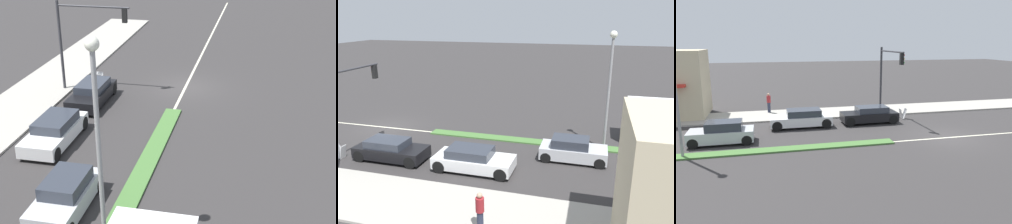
{
  "view_description": "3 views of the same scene",
  "coord_description": "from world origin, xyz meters",
  "views": [
    {
      "loc": [
        -4.78,
        28.34,
        10.81
      ],
      "look_at": [
        -0.76,
        9.24,
        2.24
      ],
      "focal_mm": 50.0,
      "sensor_mm": 36.0,
      "label": 1
    },
    {
      "loc": [
        20.56,
        15.31,
        8.33
      ],
      "look_at": [
        -0.99,
        9.33,
        1.7
      ],
      "focal_mm": 35.0,
      "sensor_mm": 36.0,
      "label": 2
    },
    {
      "loc": [
        -18.46,
        11.57,
        6.27
      ],
      "look_at": [
        1.66,
        6.7,
        1.72
      ],
      "focal_mm": 35.0,
      "sensor_mm": 36.0,
      "label": 3
    }
  ],
  "objects": [
    {
      "name": "sidewalk_right",
      "position": [
        9.0,
        18.5,
        0.06
      ],
      "size": [
        4.0,
        73.0,
        0.12
      ],
      "primitive_type": "cube",
      "color": "#A8A399",
      "rests_on": "ground"
    },
    {
      "name": "pedestrian",
      "position": [
        10.12,
        11.36,
        1.01
      ],
      "size": [
        0.34,
        0.34,
        1.68
      ],
      "color": "#282D42",
      "rests_on": "sidewalk_right"
    },
    {
      "name": "warning_aframe_sign",
      "position": [
        5.66,
        0.83,
        0.43
      ],
      "size": [
        0.45,
        0.53,
        0.84
      ],
      "color": "silver",
      "rests_on": "ground"
    },
    {
      "name": "suv_black",
      "position": [
        5.0,
        3.86,
        0.63
      ],
      "size": [
        1.79,
        4.28,
        1.28
      ],
      "color": "black",
      "rests_on": "ground"
    },
    {
      "name": "lane_marking_center",
      "position": [
        0.0,
        0.0,
        0.0
      ],
      "size": [
        0.16,
        60.0,
        0.01
      ],
      "primitive_type": "cube",
      "color": "beige",
      "rests_on": "ground"
    },
    {
      "name": "sedan_silver",
      "position": [
        2.2,
        14.32,
        0.66
      ],
      "size": [
        1.72,
        3.87,
        1.4
      ],
      "color": "#B7BABF",
      "rests_on": "ground"
    },
    {
      "name": "traffic_signal_main",
      "position": [
        6.12,
        2.07,
        3.9
      ],
      "size": [
        4.59,
        0.34,
        5.6
      ],
      "color": "#333338",
      "rests_on": "sidewalk_right"
    },
    {
      "name": "van_white",
      "position": [
        5.0,
        9.1,
        0.64
      ],
      "size": [
        1.86,
        4.44,
        1.31
      ],
      "color": "silver",
      "rests_on": "ground"
    }
  ]
}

